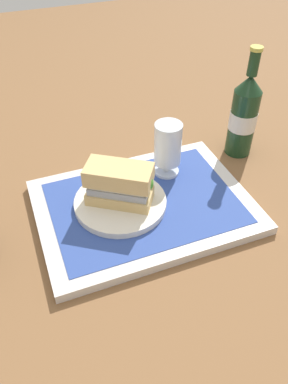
{
  "coord_description": "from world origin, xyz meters",
  "views": [
    {
      "loc": [
        -0.21,
        -0.55,
        0.57
      ],
      "look_at": [
        0.0,
        0.0,
        0.05
      ],
      "focal_mm": 36.02,
      "sensor_mm": 36.0,
      "label": 1
    }
  ],
  "objects": [
    {
      "name": "sandwich",
      "position": [
        -0.05,
        0.01,
        0.08
      ],
      "size": [
        0.14,
        0.13,
        0.08
      ],
      "rotation": [
        0.0,
        0.0,
        -0.59
      ],
      "color": "tan",
      "rests_on": "plate"
    },
    {
      "name": "placemat",
      "position": [
        0.0,
        0.0,
        0.02
      ],
      "size": [
        0.38,
        0.27,
        0.0
      ],
      "primitive_type": "cube",
      "color": "#2D4793",
      "rests_on": "tray"
    },
    {
      "name": "tray",
      "position": [
        0.0,
        0.0,
        0.01
      ],
      "size": [
        0.44,
        0.32,
        0.02
      ],
      "primitive_type": "cube",
      "color": "silver",
      "rests_on": "ground_plane"
    },
    {
      "name": "ground_plane",
      "position": [
        0.0,
        0.0,
        0.0
      ],
      "size": [
        3.0,
        3.0,
        0.0
      ],
      "primitive_type": "plane",
      "color": "brown"
    },
    {
      "name": "beer_glass",
      "position": [
        0.08,
        0.08,
        0.09
      ],
      "size": [
        0.06,
        0.06,
        0.12
      ],
      "color": "silver",
      "rests_on": "placemat"
    },
    {
      "name": "beer_bottle",
      "position": [
        0.3,
        0.11,
        0.1
      ],
      "size": [
        0.07,
        0.07,
        0.27
      ],
      "color": "#19381E",
      "rests_on": "ground_plane"
    },
    {
      "name": "plate",
      "position": [
        -0.05,
        0.01,
        0.03
      ],
      "size": [
        0.19,
        0.19,
        0.01
      ],
      "primitive_type": "cylinder",
      "color": "silver",
      "rests_on": "placemat"
    }
  ]
}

